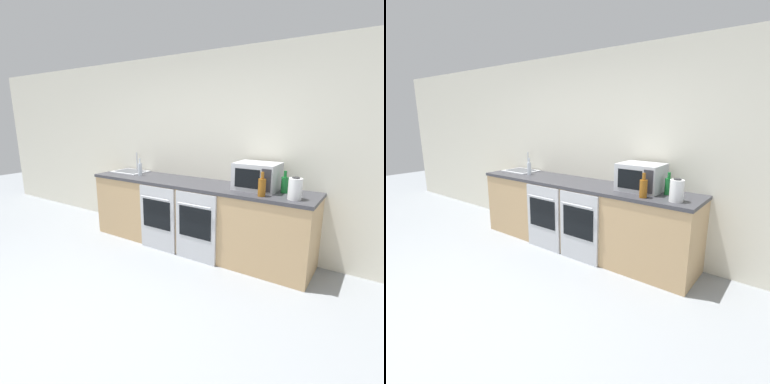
{
  "view_description": "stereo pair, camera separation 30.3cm",
  "coord_description": "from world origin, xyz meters",
  "views": [
    {
      "loc": [
        2.1,
        -1.23,
        1.75
      ],
      "look_at": [
        -0.03,
        2.03,
        0.79
      ],
      "focal_mm": 28.0,
      "sensor_mm": 36.0,
      "label": 1
    },
    {
      "loc": [
        2.35,
        -1.06,
        1.75
      ],
      "look_at": [
        -0.03,
        2.03,
        0.79
      ],
      "focal_mm": 28.0,
      "sensor_mm": 36.0,
      "label": 2
    }
  ],
  "objects": [
    {
      "name": "bottle_amber",
      "position": [
        1.01,
        1.81,
        1.03
      ],
      "size": [
        0.08,
        0.08,
        0.27
      ],
      "color": "#8C5114",
      "rests_on": "counter_back"
    },
    {
      "name": "wall_back",
      "position": [
        0.0,
        2.38,
        1.3
      ],
      "size": [
        10.0,
        0.06,
        2.6
      ],
      "color": "silver",
      "rests_on": "ground_plane"
    },
    {
      "name": "kettle",
      "position": [
        1.35,
        1.88,
        1.04
      ],
      "size": [
        0.14,
        0.14,
        0.24
      ],
      "color": "white",
      "rests_on": "counter_back"
    },
    {
      "name": "sink",
      "position": [
        -1.25,
        2.13,
        0.94
      ],
      "size": [
        0.51,
        0.4,
        0.29
      ],
      "color": "silver",
      "rests_on": "counter_back"
    },
    {
      "name": "ground_plane",
      "position": [
        0.0,
        0.0,
        0.0
      ],
      "size": [
        16.0,
        16.0,
        0.0
      ],
      "primitive_type": "plane",
      "color": "gray"
    },
    {
      "name": "microwave",
      "position": [
        0.85,
        2.09,
        1.08
      ],
      "size": [
        0.5,
        0.4,
        0.32
      ],
      "color": "#B7BABF",
      "rests_on": "counter_back"
    },
    {
      "name": "bottle_green",
      "position": [
        1.17,
        2.11,
        1.02
      ],
      "size": [
        0.08,
        0.08,
        0.25
      ],
      "color": "#19722D",
      "rests_on": "counter_back"
    },
    {
      "name": "oven_left",
      "position": [
        -0.36,
        1.69,
        0.45
      ],
      "size": [
        0.57,
        0.06,
        0.88
      ],
      "color": "#B7BABF",
      "rests_on": "ground_plane"
    },
    {
      "name": "counter_back",
      "position": [
        0.0,
        2.03,
        0.46
      ],
      "size": [
        3.17,
        0.67,
        0.92
      ],
      "color": "tan",
      "rests_on": "ground_plane"
    },
    {
      "name": "oven_right",
      "position": [
        0.24,
        1.69,
        0.45
      ],
      "size": [
        0.57,
        0.06,
        0.88
      ],
      "color": "#B7BABF",
      "rests_on": "ground_plane"
    },
    {
      "name": "bottle_clear",
      "position": [
        -0.93,
        2.0,
        1.02
      ],
      "size": [
        0.06,
        0.06,
        0.25
      ],
      "color": "silver",
      "rests_on": "counter_back"
    }
  ]
}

